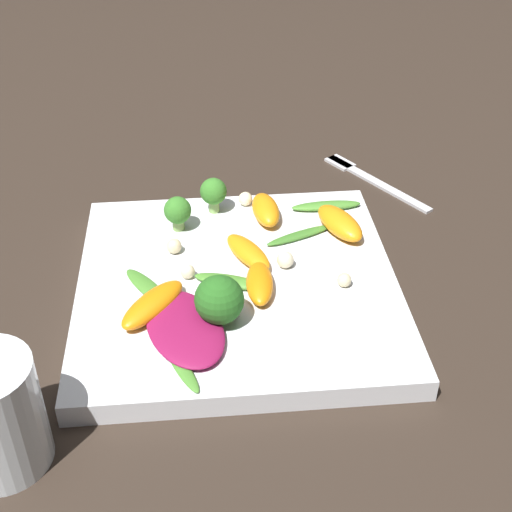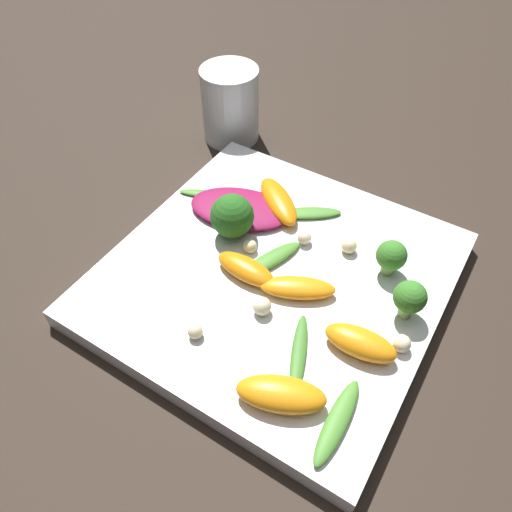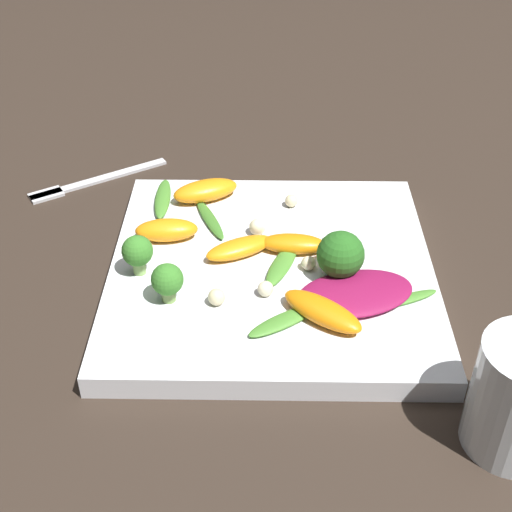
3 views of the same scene
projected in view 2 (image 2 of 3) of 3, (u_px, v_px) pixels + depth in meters
name	position (u px, v px, depth m)	size (l,w,h in m)	color
ground_plane	(275.00, 285.00, 0.49)	(2.40, 2.40, 0.00)	#2D231C
plate	(275.00, 278.00, 0.48)	(0.30, 0.30, 0.02)	white
drinking_glass	(230.00, 105.00, 0.62)	(0.07, 0.07, 0.09)	white
radicchio_leaf_0	(240.00, 208.00, 0.52)	(0.12, 0.09, 0.01)	maroon
orange_segment_0	(298.00, 288.00, 0.45)	(0.07, 0.05, 0.02)	orange
orange_segment_1	(360.00, 343.00, 0.41)	(0.06, 0.03, 0.02)	orange
orange_segment_2	(278.00, 201.00, 0.52)	(0.08, 0.07, 0.02)	orange
orange_segment_3	(281.00, 394.00, 0.38)	(0.08, 0.05, 0.02)	orange
orange_segment_4	(246.00, 269.00, 0.46)	(0.06, 0.03, 0.02)	orange
broccoli_floret_0	(391.00, 256.00, 0.45)	(0.03, 0.03, 0.04)	#7A9E51
broccoli_floret_1	(410.00, 298.00, 0.42)	(0.03, 0.03, 0.04)	#84AD5B
broccoli_floret_2	(232.00, 216.00, 0.48)	(0.04, 0.04, 0.05)	#84AD5B
arugula_sprig_0	(308.00, 213.00, 0.52)	(0.07, 0.05, 0.01)	#47842D
arugula_sprig_1	(299.00, 353.00, 0.41)	(0.04, 0.08, 0.01)	#3D7528
arugula_sprig_2	(337.00, 421.00, 0.37)	(0.02, 0.08, 0.01)	#47842D
arugula_sprig_3	(270.00, 260.00, 0.47)	(0.04, 0.07, 0.01)	#47842D
arugula_sprig_4	(207.00, 194.00, 0.54)	(0.06, 0.03, 0.00)	#47842D
macadamia_nut_0	(304.00, 238.00, 0.49)	(0.01, 0.01, 0.01)	beige
macadamia_nut_1	(349.00, 246.00, 0.48)	(0.02, 0.02, 0.02)	beige
macadamia_nut_2	(195.00, 331.00, 0.42)	(0.01, 0.01, 0.01)	beige
macadamia_nut_3	(262.00, 306.00, 0.43)	(0.02, 0.02, 0.02)	beige
macadamia_nut_4	(402.00, 343.00, 0.41)	(0.02, 0.02, 0.02)	beige
macadamia_nut_5	(250.00, 246.00, 0.48)	(0.01, 0.01, 0.01)	beige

